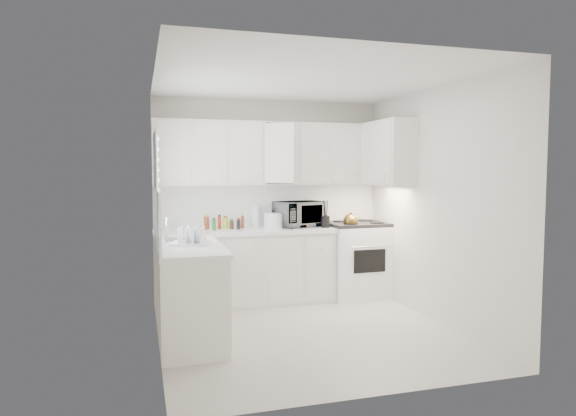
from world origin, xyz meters
name	(u,v)px	position (x,y,z in m)	size (l,w,h in m)	color
floor	(307,332)	(0.00, 0.00, 0.00)	(3.20, 3.20, 0.00)	beige
ceiling	(307,80)	(0.00, 0.00, 2.60)	(3.20, 3.20, 0.00)	white
wall_back	(269,199)	(0.00, 1.60, 1.30)	(3.00, 3.00, 0.00)	silver
wall_front	(376,224)	(0.00, -1.60, 1.30)	(3.00, 3.00, 0.00)	silver
wall_left	(157,211)	(-1.50, 0.00, 1.30)	(3.20, 3.20, 0.00)	silver
wall_right	(435,205)	(1.50, 0.00, 1.30)	(3.20, 3.20, 0.00)	silver
window_blinds	(157,184)	(-1.48, 0.35, 1.55)	(0.06, 0.96, 1.06)	white
lower_cabinets_back	(245,268)	(-0.39, 1.30, 0.45)	(2.22, 0.60, 0.90)	silver
lower_cabinets_left	(188,293)	(-1.20, 0.20, 0.45)	(0.60, 1.60, 0.90)	silver
countertop_back	(245,231)	(-0.39, 1.29, 0.93)	(2.24, 0.64, 0.05)	white
countertop_left	(188,246)	(-1.19, 0.20, 0.93)	(0.64, 1.62, 0.05)	white
backsplash_back	(269,205)	(0.00, 1.59, 1.23)	(2.98, 0.02, 0.55)	white
backsplash_left	(157,217)	(-1.49, 0.20, 1.23)	(0.02, 1.60, 0.55)	white
upper_cabinets_back	(272,185)	(0.00, 1.44, 1.50)	(3.00, 0.33, 0.80)	silver
upper_cabinets_right	(388,185)	(1.33, 0.82, 1.50)	(0.33, 0.90, 0.80)	silver
sink	(185,228)	(-1.19, 0.55, 1.07)	(0.42, 0.38, 0.30)	gray
stove	(358,249)	(1.14, 1.28, 0.63)	(0.82, 0.68, 1.27)	white
tea_kettle	(351,220)	(0.96, 1.12, 1.05)	(0.23, 0.20, 0.22)	olive
frying_pan	(365,223)	(1.32, 1.44, 0.96)	(0.24, 0.40, 0.04)	black
microwave	(299,211)	(0.35, 1.38, 1.15)	(0.60, 0.33, 0.41)	gray
rice_cooker	(273,219)	(-0.02, 1.29, 1.07)	(0.23, 0.23, 0.23)	white
paper_towel	(256,216)	(-0.20, 1.52, 1.08)	(0.12, 0.12, 0.27)	white
utensil_crock	(325,214)	(0.64, 1.17, 1.13)	(0.12, 0.12, 0.36)	black
dish_rack	(191,235)	(-1.18, 0.10, 1.05)	(0.37, 0.28, 0.20)	white
spice_left_0	(207,224)	(-0.85, 1.42, 1.02)	(0.06, 0.06, 0.13)	brown
spice_left_1	(214,225)	(-0.78, 1.33, 1.02)	(0.06, 0.06, 0.13)	#236A25
spice_left_2	(219,224)	(-0.70, 1.42, 1.02)	(0.06, 0.06, 0.13)	red
spice_left_3	(226,224)	(-0.62, 1.33, 1.02)	(0.06, 0.06, 0.13)	#B2D331
spice_left_4	(231,223)	(-0.55, 1.42, 1.02)	(0.06, 0.06, 0.13)	#523017
spice_left_5	(238,224)	(-0.47, 1.33, 1.02)	(0.06, 0.06, 0.13)	black
spice_left_6	(242,223)	(-0.40, 1.42, 1.02)	(0.06, 0.06, 0.13)	brown
sauce_right_0	(314,218)	(0.58, 1.46, 1.05)	(0.06, 0.06, 0.19)	red
sauce_right_1	(319,219)	(0.64, 1.40, 1.05)	(0.06, 0.06, 0.19)	#B2D331
sauce_right_2	(322,218)	(0.69, 1.46, 1.05)	(0.06, 0.06, 0.19)	#523017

